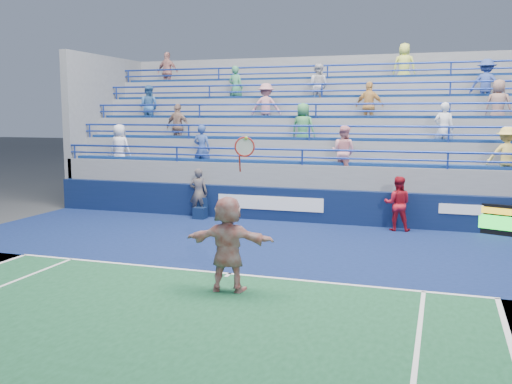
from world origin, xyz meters
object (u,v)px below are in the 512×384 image
(serve_speed_board, at_px, (495,220))
(line_judge, at_px, (199,193))
(tennis_player, at_px, (228,244))
(judge_chair, at_px, (200,212))
(ball_girl, at_px, (398,204))

(serve_speed_board, distance_m, line_judge, 9.35)
(serve_speed_board, distance_m, tennis_player, 9.21)
(serve_speed_board, bearing_deg, judge_chair, -178.15)
(ball_girl, bearing_deg, tennis_player, 65.88)
(tennis_player, relative_size, line_judge, 1.82)
(tennis_player, distance_m, ball_girl, 7.63)
(judge_chair, relative_size, line_judge, 0.41)
(judge_chair, relative_size, ball_girl, 0.42)
(serve_speed_board, height_order, ball_girl, ball_girl)
(line_judge, bearing_deg, judge_chair, 112.22)
(serve_speed_board, relative_size, ball_girl, 0.77)
(serve_speed_board, distance_m, judge_chair, 9.20)
(serve_speed_board, bearing_deg, tennis_player, -126.57)
(tennis_player, height_order, ball_girl, tennis_player)
(judge_chair, distance_m, line_judge, 0.67)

